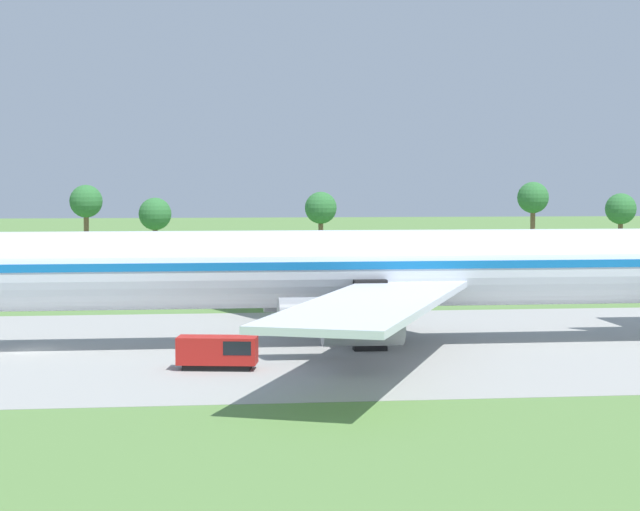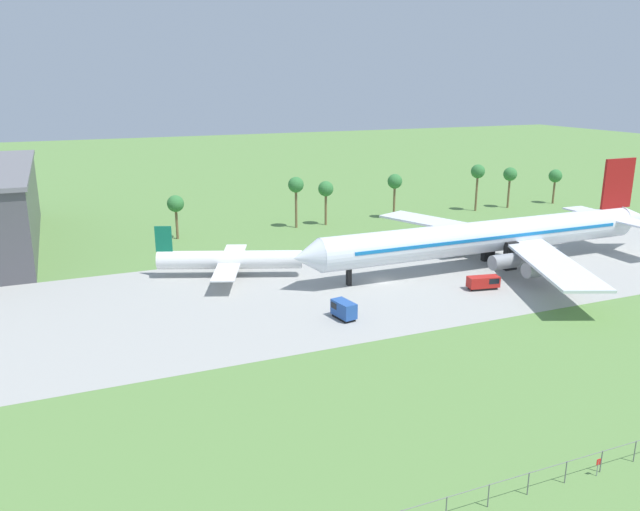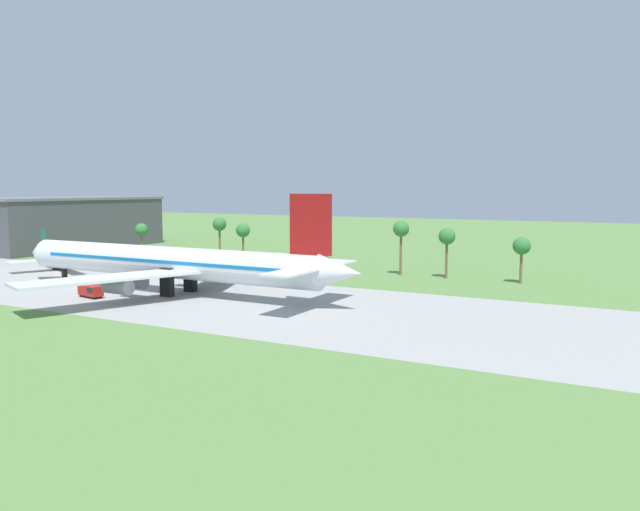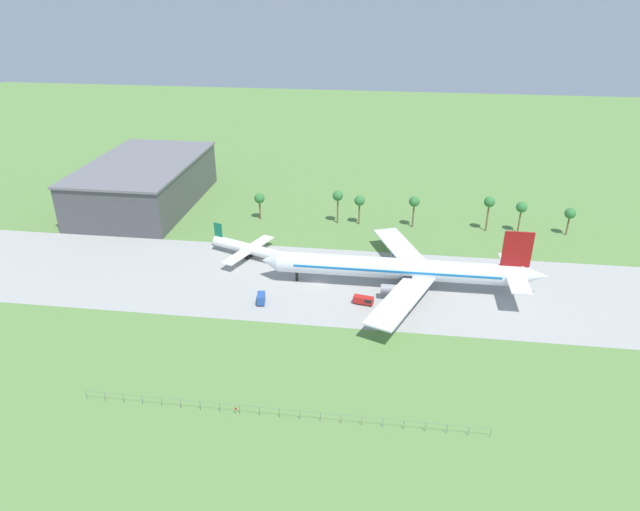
% 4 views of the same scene
% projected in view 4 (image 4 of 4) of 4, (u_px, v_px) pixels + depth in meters
% --- Properties ---
extents(ground_plane, '(600.00, 600.00, 0.00)m').
position_uv_depth(ground_plane, '(318.00, 282.00, 160.12)').
color(ground_plane, '#5B8442').
extents(taxiway_strip, '(320.00, 44.00, 0.02)m').
position_uv_depth(taxiway_strip, '(318.00, 282.00, 160.12)').
color(taxiway_strip, '#9E9E99').
rests_on(taxiway_strip, ground_plane).
extents(jet_airliner, '(77.28, 60.02, 18.46)m').
position_uv_depth(jet_airliner, '(402.00, 269.00, 155.17)').
color(jet_airliner, silver).
rests_on(jet_airliner, ground_plane).
extents(regional_aircraft, '(24.49, 22.39, 9.10)m').
position_uv_depth(regional_aircraft, '(248.00, 249.00, 173.02)').
color(regional_aircraft, white).
rests_on(regional_aircraft, ground_plane).
extents(baggage_tug, '(5.45, 2.88, 2.18)m').
position_uv_depth(baggage_tug, '(364.00, 300.00, 149.02)').
color(baggage_tug, black).
rests_on(baggage_tug, ground_plane).
extents(fuel_truck, '(2.64, 4.34, 2.62)m').
position_uv_depth(fuel_truck, '(261.00, 298.00, 149.54)').
color(fuel_truck, black).
rests_on(fuel_truck, ground_plane).
extents(perimeter_fence, '(80.10, 0.10, 2.10)m').
position_uv_depth(perimeter_fence, '(280.00, 412.00, 110.57)').
color(perimeter_fence, slate).
rests_on(perimeter_fence, ground_plane).
extents(no_stopping_sign, '(0.44, 0.08, 1.68)m').
position_uv_depth(no_stopping_sign, '(236.00, 410.00, 111.52)').
color(no_stopping_sign, gray).
rests_on(no_stopping_sign, ground_plane).
extents(terminal_building, '(36.72, 61.20, 16.45)m').
position_uv_depth(terminal_building, '(144.00, 183.00, 211.46)').
color(terminal_building, '#47474C').
rests_on(terminal_building, ground_plane).
extents(palm_tree_row, '(107.56, 3.60, 12.20)m').
position_uv_depth(palm_tree_row, '(420.00, 203.00, 191.54)').
color(palm_tree_row, brown).
rests_on(palm_tree_row, ground_plane).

